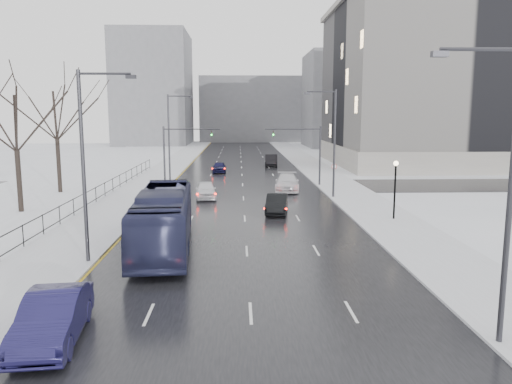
{
  "coord_description": "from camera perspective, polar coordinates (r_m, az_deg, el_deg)",
  "views": [
    {
      "loc": [
        -0.45,
        -5.69,
        7.82
      ],
      "look_at": [
        0.75,
        28.14,
        2.5
      ],
      "focal_mm": 35.0,
      "sensor_mm": 36.0,
      "label": 1
    }
  ],
  "objects": [
    {
      "name": "streetlight_r_near",
      "position": [
        18.04,
        26.53,
        0.97
      ],
      "size": [
        2.95,
        0.25,
        10.0
      ],
      "color": "#2D2D33",
      "rests_on": "ground"
    },
    {
      "name": "streetlight_r_mid",
      "position": [
        46.55,
        8.69,
        6.12
      ],
      "size": [
        2.95,
        0.25,
        10.0
      ],
      "color": "#2D2D33",
      "rests_on": "ground"
    },
    {
      "name": "civic_building",
      "position": [
        85.47,
        22.88,
        10.52
      ],
      "size": [
        41.0,
        31.0,
        24.8
      ],
      "color": "gray",
      "rests_on": "ground"
    },
    {
      "name": "cross_road",
      "position": [
        54.26,
        -1.53,
        0.66
      ],
      "size": [
        130.0,
        10.0,
        0.04
      ],
      "primitive_type": "cube",
      "color": "black",
      "rests_on": "ground"
    },
    {
      "name": "no_uturn_sign",
      "position": [
        50.92,
        8.92,
        2.6
      ],
      "size": [
        0.6,
        0.06,
        2.7
      ],
      "color": "#2D2D33",
      "rests_on": "sidewalk_right"
    },
    {
      "name": "sedan_right_near",
      "position": [
        39.43,
        2.39,
        -1.34
      ],
      "size": [
        2.17,
        4.74,
        1.51
      ],
      "primitive_type": "imported",
      "rotation": [
        0.0,
        0.0,
        -0.13
      ],
      "color": "black",
      "rests_on": "road"
    },
    {
      "name": "bus",
      "position": [
        29.37,
        -10.52,
        -3.1
      ],
      "size": [
        3.84,
        12.67,
        3.48
      ],
      "primitive_type": "imported",
      "rotation": [
        0.0,
        0.0,
        0.07
      ],
      "color": "#252849",
      "rests_on": "road"
    },
    {
      "name": "sedan_center_far",
      "position": [
        66.97,
        -4.23,
        2.86
      ],
      "size": [
        1.73,
        4.27,
        1.45
      ],
      "primitive_type": "imported",
      "rotation": [
        0.0,
        0.0,
        -0.0
      ],
      "color": "#13143A",
      "rests_on": "road"
    },
    {
      "name": "sedan_right_far",
      "position": [
        50.97,
        3.56,
        1.1
      ],
      "size": [
        2.94,
        6.06,
        1.7
      ],
      "primitive_type": "imported",
      "rotation": [
        0.0,
        0.0,
        -0.1
      ],
      "color": "silver",
      "rests_on": "road"
    },
    {
      "name": "iron_fence",
      "position": [
        38.46,
        -21.05,
        -2.03
      ],
      "size": [
        0.06,
        70.0,
        1.3
      ],
      "color": "black",
      "rests_on": "sidewalk_left"
    },
    {
      "name": "lamppost_r_mid",
      "position": [
        37.8,
        15.62,
        1.19
      ],
      "size": [
        0.36,
        0.36,
        4.28
      ],
      "color": "black",
      "rests_on": "sidewalk_right"
    },
    {
      "name": "tree_park_d",
      "position": [
        44.02,
        -25.22,
        -2.16
      ],
      "size": [
        8.75,
        8.75,
        12.5
      ],
      "primitive_type": null,
      "color": "black",
      "rests_on": "ground"
    },
    {
      "name": "streetlight_l_near",
      "position": [
        26.92,
        -18.72,
        3.76
      ],
      "size": [
        2.95,
        0.25,
        10.0
      ],
      "color": "#2D2D33",
      "rests_on": "ground"
    },
    {
      "name": "bldg_far_center",
      "position": [
        145.77,
        -0.28,
        9.4
      ],
      "size": [
        30.0,
        18.0,
        18.0
      ],
      "primitive_type": "cube",
      "color": "slate",
      "rests_on": "ground"
    },
    {
      "name": "bldg_far_left",
      "position": [
        132.6,
        -11.61,
        11.43
      ],
      "size": [
        18.0,
        22.0,
        28.0
      ],
      "primitive_type": "cube",
      "color": "slate",
      "rests_on": "ground"
    },
    {
      "name": "bldg_far_right",
      "position": [
        124.04,
        11.41,
        10.23
      ],
      "size": [
        24.0,
        20.0,
        22.0
      ],
      "primitive_type": "cube",
      "color": "slate",
      "rests_on": "ground"
    },
    {
      "name": "sedan_right_distant",
      "position": [
        75.31,
        1.75,
        3.66
      ],
      "size": [
        2.13,
        5.32,
        1.72
      ],
      "primitive_type": "imported",
      "rotation": [
        0.0,
        0.0,
        -0.06
      ],
      "color": "black",
      "rests_on": "road"
    },
    {
      "name": "park_strip",
      "position": [
        68.98,
        -18.49,
        2.01
      ],
      "size": [
        14.0,
        150.0,
        0.12
      ],
      "primitive_type": "cube",
      "color": "white",
      "rests_on": "ground"
    },
    {
      "name": "mast_signal_left",
      "position": [
        54.26,
        -9.34,
        4.89
      ],
      "size": [
        6.1,
        0.33,
        6.5
      ],
      "color": "#2D2D33",
      "rests_on": "ground"
    },
    {
      "name": "sedan_center_near",
      "position": [
        46.53,
        -5.76,
        0.25
      ],
      "size": [
        2.28,
        4.78,
        1.58
      ],
      "primitive_type": "imported",
      "rotation": [
        0.0,
        0.0,
        0.09
      ],
      "color": "silver",
      "rests_on": "road"
    },
    {
      "name": "sidewalk_right",
      "position": [
        67.05,
        7.39,
        2.23
      ],
      "size": [
        5.0,
        150.0,
        0.16
      ],
      "primitive_type": "cube",
      "color": "silver",
      "rests_on": "ground"
    },
    {
      "name": "sedan_left_near",
      "position": [
        19.0,
        -22.2,
        -13.12
      ],
      "size": [
        2.34,
        5.38,
        1.72
      ],
      "primitive_type": "imported",
      "rotation": [
        0.0,
        0.0,
        0.1
      ],
      "color": "#191642",
      "rests_on": "road"
    },
    {
      "name": "tree_park_e",
      "position": [
        53.34,
        -21.44,
        -0.12
      ],
      "size": [
        9.45,
        9.45,
        13.5
      ],
      "primitive_type": null,
      "color": "black",
      "rests_on": "ground"
    },
    {
      "name": "road",
      "position": [
        66.16,
        -1.63,
        2.16
      ],
      "size": [
        16.0,
        150.0,
        0.04
      ],
      "primitive_type": "cube",
      "color": "black",
      "rests_on": "ground"
    },
    {
      "name": "mast_signal_right",
      "position": [
        54.38,
        6.22,
        4.96
      ],
      "size": [
        6.1,
        0.33,
        6.5
      ],
      "color": "#2D2D33",
      "rests_on": "ground"
    },
    {
      "name": "streetlight_l_far",
      "position": [
        58.25,
        -9.71,
        6.64
      ],
      "size": [
        2.95,
        0.25,
        10.0
      ],
      "color": "#2D2D33",
      "rests_on": "ground"
    },
    {
      "name": "sidewalk_left",
      "position": [
        66.91,
        -10.66,
        2.14
      ],
      "size": [
        5.0,
        150.0,
        0.16
      ],
      "primitive_type": "cube",
      "color": "silver",
      "rests_on": "ground"
    }
  ]
}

